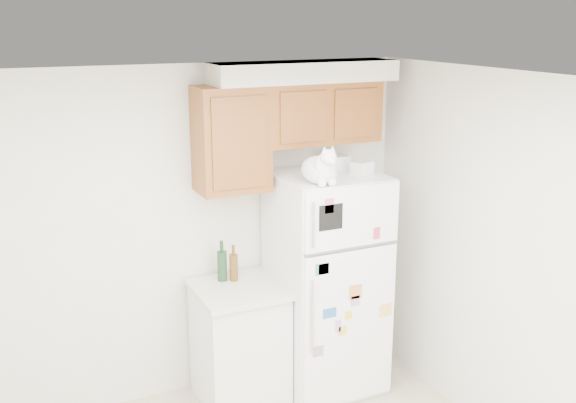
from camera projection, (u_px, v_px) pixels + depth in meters
room_shell at (273, 258)px, 3.30m from camera, size 3.84×4.04×2.52m
refrigerator at (326, 283)px, 5.13m from camera, size 0.76×0.78×1.70m
base_counter at (239, 343)px, 5.02m from camera, size 0.64×0.64×0.92m
cat at (321, 169)px, 4.60m from camera, size 0.28×0.41×0.29m
storage_box_back at (336, 162)px, 5.07m from camera, size 0.19×0.15×0.10m
storage_box_front at (362, 168)px, 4.92m from camera, size 0.18×0.16×0.09m
bottle_green at (222, 261)px, 4.96m from camera, size 0.07×0.07×0.31m
bottle_amber at (234, 263)px, 4.96m from camera, size 0.06×0.06×0.27m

